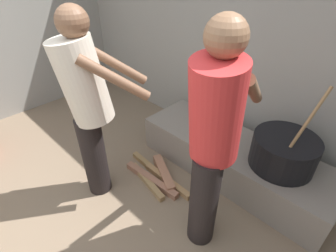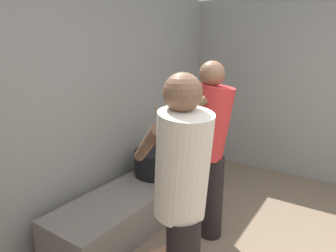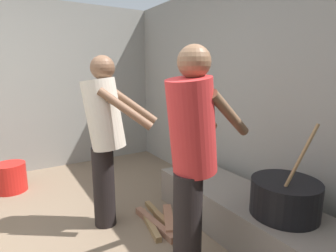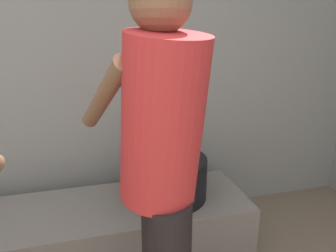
{
  "view_description": "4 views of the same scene",
  "coord_description": "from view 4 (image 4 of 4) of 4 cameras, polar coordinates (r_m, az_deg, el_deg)",
  "views": [
    {
      "loc": [
        1.14,
        0.2,
        1.82
      ],
      "look_at": [
        -0.04,
        1.41,
        0.66
      ],
      "focal_mm": 27.22,
      "sensor_mm": 36.0,
      "label": 1
    },
    {
      "loc": [
        -1.73,
        0.2,
        1.67
      ],
      "look_at": [
        0.29,
        1.55,
        1.06
      ],
      "focal_mm": 31.09,
      "sensor_mm": 36.0,
      "label": 2
    },
    {
      "loc": [
        1.89,
        0.2,
        1.45
      ],
      "look_at": [
        0.26,
        1.2,
        1.06
      ],
      "focal_mm": 29.23,
      "sensor_mm": 36.0,
      "label": 3
    },
    {
      "loc": [
        0.23,
        0.18,
        1.41
      ],
      "look_at": [
        0.61,
        1.58,
        0.97
      ],
      "focal_mm": 33.63,
      "sensor_mm": 36.0,
      "label": 4
    }
  ],
  "objects": [
    {
      "name": "block_enclosure_rear",
      "position": [
        2.32,
        -21.12,
        10.71
      ],
      "size": [
        5.2,
        0.2,
        2.41
      ],
      "primitive_type": "cube",
      "color": "gray",
      "rests_on": "ground_plane"
    },
    {
      "name": "hearth_ledge",
      "position": [
        2.16,
        -11.18,
        -18.12
      ],
      "size": [
        1.84,
        0.6,
        0.36
      ],
      "primitive_type": "cube",
      "color": "slate",
      "rests_on": "ground_plane"
    },
    {
      "name": "cooking_pot_main",
      "position": [
        2.07,
        -0.12,
        -9.25
      ],
      "size": [
        0.51,
        0.51,
        0.72
      ],
      "color": "black",
      "rests_on": "hearth_ledge"
    },
    {
      "name": "cook_in_red_shirt",
      "position": [
        1.2,
        -1.05,
        -7.01
      ],
      "size": [
        0.49,
        0.73,
        1.61
      ],
      "color": "black",
      "rests_on": "ground_plane"
    }
  ]
}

